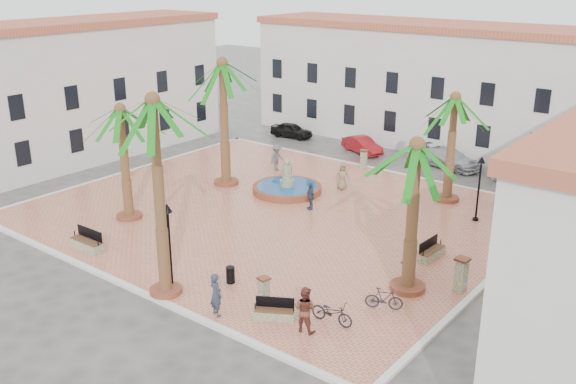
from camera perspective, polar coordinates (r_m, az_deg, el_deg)
name	(u,v)px	position (r m, az deg, el deg)	size (l,w,h in m)	color
ground	(274,214)	(37.16, -1.21, -2.01)	(120.00, 120.00, 0.00)	#56544F
plaza	(274,213)	(37.13, -1.21, -1.90)	(26.00, 22.00, 0.15)	#D87D5E
kerb_n	(373,168)	(45.68, 7.55, 2.09)	(26.30, 0.30, 0.16)	silver
kerb_s	(120,283)	(30.20, -14.67, -7.84)	(26.30, 0.30, 0.16)	silver
kerb_e	(493,277)	(31.26, 17.73, -7.18)	(0.30, 22.30, 0.16)	silver
kerb_w	(130,171)	(46.02, -13.86, 1.81)	(0.30, 22.30, 0.16)	silver
building_north	(435,85)	(52.35, 12.92, 9.29)	(30.40, 7.40, 9.50)	silver
building_west	(71,91)	(49.63, -18.69, 8.51)	(6.40, 24.40, 10.00)	silver
fountain	(287,187)	(40.25, -0.08, 0.41)	(4.32, 4.32, 2.23)	brown
palm_nw	(223,77)	(40.39, -5.83, 10.13)	(5.27, 5.27, 8.20)	brown
palm_sw	(121,122)	(35.76, -14.61, 6.01)	(4.65, 4.65, 6.58)	brown
palm_s	(154,121)	(26.12, -11.84, 6.23)	(4.61, 4.61, 8.83)	brown
palm_e	(416,164)	(26.87, 11.31, 2.46)	(5.09, 5.09, 6.94)	brown
palm_ne	(454,110)	(38.64, 14.57, 7.05)	(4.82, 4.82, 6.65)	brown
bench_s	(87,244)	(33.78, -17.43, -4.41)	(2.01, 0.65, 1.06)	gray
bench_se	(274,313)	(26.28, -1.21, -10.73)	(1.69, 1.28, 0.88)	gray
bench_e	(431,253)	(32.10, 12.63, -5.30)	(0.65, 1.82, 0.95)	gray
bench_ne	(501,202)	(39.88, 18.43, -0.83)	(1.46, 2.04, 1.05)	gray
lamppost_s	(169,231)	(28.04, -10.56, -3.46)	(0.43, 0.43, 3.98)	black
lamppost_e	(480,177)	(36.58, 16.69, 1.25)	(0.41, 0.41, 3.74)	black
bollard_se	(264,290)	(27.12, -2.15, -8.74)	(0.53, 0.53, 1.26)	gray
bollard_n	(364,159)	(45.17, 6.75, 2.95)	(0.56, 0.56, 1.36)	gray
bollard_e	(461,274)	(29.10, 15.14, -7.04)	(0.61, 0.61, 1.56)	gray
litter_bin	(230,275)	(29.07, -5.14, -7.34)	(0.40, 0.40, 0.77)	black
cyclist_a	(216,294)	(26.37, -6.43, -9.03)	(0.68, 0.45, 1.87)	#2C3042
bicycle_a	(332,312)	(25.93, 3.93, -10.63)	(0.64, 1.83, 0.96)	black
cyclist_b	(305,309)	(25.16, 1.50, -10.38)	(0.92, 0.72, 1.89)	brown
bicycle_b	(384,299)	(27.15, 8.53, -9.36)	(0.44, 1.57, 0.94)	black
pedestrian_fountain_a	(342,176)	(40.73, 4.85, 1.39)	(0.84, 0.55, 1.72)	olive
pedestrian_fountain_b	(310,196)	(37.28, 2.01, -0.37)	(0.95, 0.39, 1.62)	#333F53
pedestrian_north	(277,158)	(44.32, -1.01, 3.07)	(1.21, 0.70, 1.87)	#56555C
pedestrian_east	(412,259)	(29.93, 10.93, -5.91)	(1.50, 0.48, 1.62)	#736056
car_black	(292,130)	(53.81, 0.32, 5.52)	(1.44, 3.59, 1.22)	black
car_red	(362,145)	(49.55, 6.62, 4.17)	(1.31, 3.76, 1.24)	maroon
car_silver	(449,158)	(47.00, 14.10, 2.93)	(1.91, 4.70, 1.36)	#B2B1BA
car_white	(526,175)	(44.82, 20.41, 1.42)	(2.15, 4.67, 1.30)	white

